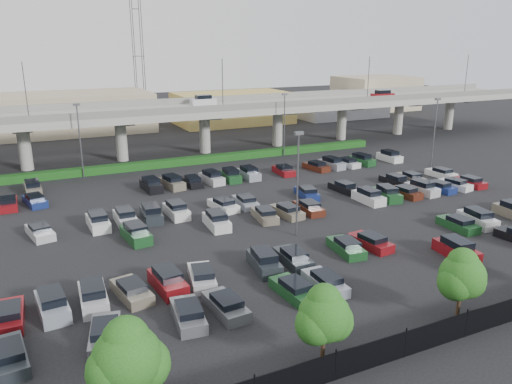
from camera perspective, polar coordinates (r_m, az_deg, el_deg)
ground at (r=56.01m, az=0.53°, el=-2.23°), size 280.00×280.00×0.00m
overpass at (r=83.63m, az=-9.33°, el=8.82°), size 150.00×13.00×15.80m
hedge at (r=78.24m, az=-7.53°, el=3.56°), size 66.00×1.60×1.10m
fence at (r=34.96m, az=21.67°, el=-14.29°), size 70.00×0.10×2.00m
tree_row at (r=35.13m, az=21.24°, el=-9.25°), size 65.07×3.66×5.94m
parked_cars at (r=53.49m, az=2.06°, el=-2.46°), size 62.59×41.59×1.67m
light_poles at (r=54.48m, az=-4.29°, el=4.00°), size 66.90×48.38×10.30m
distant_buildings at (r=115.96m, az=-7.48°, el=9.46°), size 138.00×24.00×9.00m
comm_tower at (r=124.62m, az=-13.31°, el=15.15°), size 2.40×2.40×30.00m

